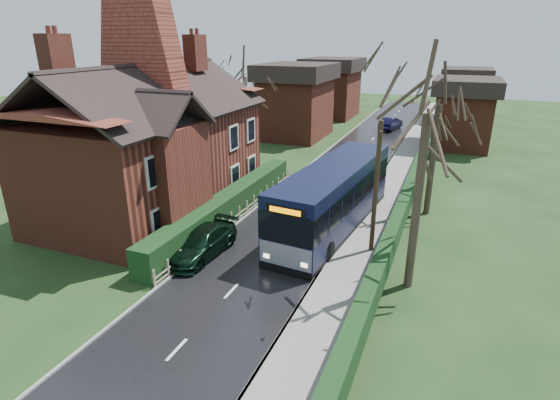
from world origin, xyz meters
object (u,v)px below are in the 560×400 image
at_px(bus_stop_sign, 338,220).
at_px(car_green, 201,243).
at_px(brick_house, 152,140).
at_px(car_silver, 294,189).
at_px(telegraph_pole, 376,189).
at_px(bus, 334,198).

bearing_deg(bus_stop_sign, car_green, -165.88).
xyz_separation_m(brick_house, bus_stop_sign, (11.93, -1.60, -2.62)).
bearing_deg(bus_stop_sign, car_silver, 115.44).
height_order(car_green, telegraph_pole, telegraph_pole).
distance_m(bus_stop_sign, telegraph_pole, 2.36).
distance_m(brick_house, car_silver, 9.50).
relative_size(car_green, bus_stop_sign, 1.75).
bearing_deg(bus_stop_sign, bus, 99.14).
bearing_deg(bus, car_green, -126.67).
xyz_separation_m(brick_house, bus, (10.93, 1.24, -2.57)).
bearing_deg(car_silver, car_green, -106.38).
xyz_separation_m(brick_house, telegraph_pole, (13.53, -0.95, -1.02)).
distance_m(car_silver, telegraph_pole, 9.02).
xyz_separation_m(bus, car_green, (-5.10, -5.61, -1.13)).
relative_size(bus_stop_sign, telegraph_pole, 0.40).
height_order(car_silver, telegraph_pole, telegraph_pole).
relative_size(car_silver, car_green, 0.85).
bearing_deg(bus_stop_sign, brick_house, 162.02).
bearing_deg(car_green, telegraph_pole, 27.09).
relative_size(bus, bus_stop_sign, 4.57).
distance_m(car_silver, bus_stop_sign, 8.11).
bearing_deg(bus_stop_sign, telegraph_pole, 11.95).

